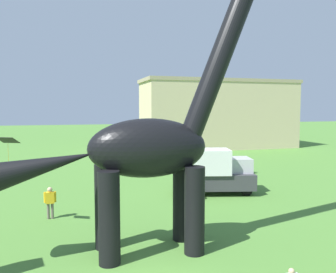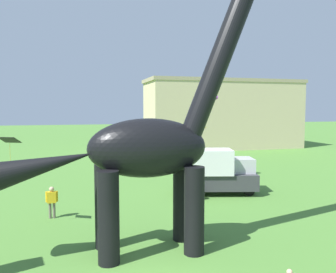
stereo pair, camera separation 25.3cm
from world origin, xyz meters
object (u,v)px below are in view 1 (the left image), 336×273
object	(u,v)px
person_vendor_side	(50,200)
parked_box_truck	(212,171)
dinosaur_sculpture	(147,148)
kite_mid_center	(194,127)
kite_mid_left	(8,140)
kite_high_left	(207,97)

from	to	relation	value
person_vendor_side	parked_box_truck	bearing A→B (deg)	1.81
dinosaur_sculpture	person_vendor_side	bearing A→B (deg)	113.97
parked_box_truck	kite_mid_center	bearing A→B (deg)	94.71
parked_box_truck	person_vendor_side	bearing A→B (deg)	-152.20
kite_mid_left	parked_box_truck	bearing A→B (deg)	18.51
dinosaur_sculpture	kite_high_left	distance (m)	23.31
person_vendor_side	kite_mid_center	bearing A→B (deg)	26.57
dinosaur_sculpture	parked_box_truck	xyz separation A→B (m)	(6.58, 8.25, -2.75)
parked_box_truck	kite_high_left	world-z (taller)	kite_high_left
parked_box_truck	person_vendor_side	distance (m)	11.05
kite_mid_center	kite_mid_left	bearing A→B (deg)	-141.17
dinosaur_sculpture	person_vendor_side	xyz separation A→B (m)	(-4.15, 5.67, -3.34)
dinosaur_sculpture	parked_box_truck	distance (m)	10.91
parked_box_truck	kite_mid_center	distance (m)	7.41
kite_high_left	dinosaur_sculpture	bearing A→B (deg)	-118.90
kite_mid_center	kite_mid_left	world-z (taller)	kite_mid_left
person_vendor_side	kite_high_left	bearing A→B (deg)	31.85
parked_box_truck	kite_high_left	xyz separation A→B (m)	(4.61, 12.01, 5.55)
kite_mid_center	kite_high_left	world-z (taller)	kite_high_left
parked_box_truck	kite_high_left	bearing A→B (deg)	83.28
dinosaur_sculpture	kite_mid_left	distance (m)	7.18
person_vendor_side	kite_high_left	distance (m)	22.03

